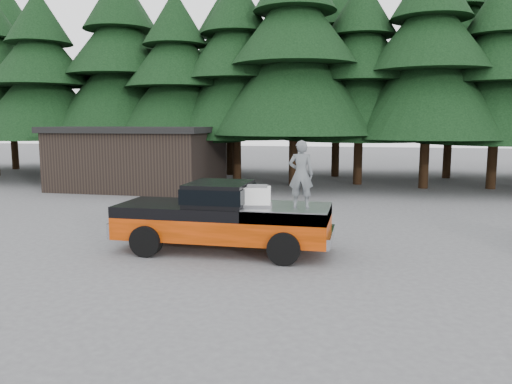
% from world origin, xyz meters
% --- Properties ---
extents(ground, '(120.00, 120.00, 0.00)m').
position_xyz_m(ground, '(0.00, 0.00, 0.00)').
color(ground, '#4A4A4C').
rests_on(ground, ground).
extents(pickup_truck, '(6.00, 2.04, 1.33)m').
position_xyz_m(pickup_truck, '(-0.89, -0.04, 0.67)').
color(pickup_truck, '#D03E09').
rests_on(pickup_truck, ground).
extents(truck_cab, '(1.66, 1.90, 0.59)m').
position_xyz_m(truck_cab, '(-0.99, -0.04, 1.62)').
color(truck_cab, black).
rests_on(truck_cab, pickup_truck).
extents(air_compressor, '(0.80, 0.70, 0.49)m').
position_xyz_m(air_compressor, '(0.09, -0.19, 1.57)').
color(air_compressor, white).
rests_on(air_compressor, pickup_truck).
extents(man_on_bed, '(0.65, 0.44, 1.76)m').
position_xyz_m(man_on_bed, '(1.26, -0.20, 2.21)').
color(man_on_bed, '#575C5F').
rests_on(man_on_bed, pickup_truck).
extents(utility_building, '(8.40, 6.40, 3.30)m').
position_xyz_m(utility_building, '(-9.00, 12.00, 1.67)').
color(utility_building, black).
rests_on(utility_building, ground).
extents(treeline, '(60.15, 16.05, 17.50)m').
position_xyz_m(treeline, '(0.42, 17.20, 7.72)').
color(treeline, black).
rests_on(treeline, ground).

